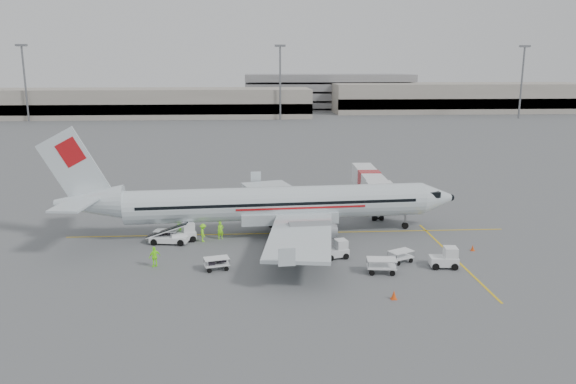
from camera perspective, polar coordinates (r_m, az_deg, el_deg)
The scene contains 27 objects.
ground at distance 56.64m, azimuth 0.13°, elevation -4.20°, with size 360.00×360.00×0.00m, color #56595B.
stripe_lead at distance 56.64m, azimuth 0.13°, elevation -4.20°, with size 44.00×0.20×0.01m, color yellow.
stripe_cross at distance 51.99m, azimuth 16.42°, elevation -6.32°, with size 0.20×20.00×0.01m, color yellow.
terminal_west at distance 187.99m, azimuth -14.98°, elevation 8.73°, with size 110.00×22.00×9.00m, color gray, non-canonical shape.
terminal_east at distance 212.50m, azimuth 16.85°, elevation 9.18°, with size 90.00×26.00×10.00m, color gray, non-canonical shape.
parking_garage at distance 216.14m, azimuth 4.03°, elevation 10.28°, with size 62.00×24.00×14.00m, color slate, non-canonical shape.
treeline at distance 229.46m, azimuth -2.77°, elevation 9.44°, with size 300.00×3.00×6.00m, color black, non-canonical shape.
mast_west at distance 184.50m, azimuth -25.14°, elevation 9.92°, with size 3.20×1.20×22.00m, color slate, non-canonical shape.
mast_center at distance 172.33m, azimuth -0.80°, elevation 10.99°, with size 3.20×1.20×22.00m, color slate, non-canonical shape.
mast_east at distance 191.33m, azimuth 22.64°, elevation 10.21°, with size 3.20×1.20×22.00m, color slate, non-canonical shape.
aircraft at distance 55.10m, azimuth -1.05°, elevation 1.11°, with size 39.16×30.70×10.80m, color silver, non-canonical shape.
jet_bridge at distance 67.09m, azimuth 8.22°, elevation 0.28°, with size 3.08×16.45×4.32m, color white, non-canonical shape.
belt_loader at distance 54.26m, azimuth -12.00°, elevation -3.85°, with size 4.71×1.77×2.55m, color white, non-canonical shape.
tug_fore at distance 48.85m, azimuth 15.56°, elevation -6.42°, with size 2.29×1.31×1.77m, color white, non-canonical shape.
tug_mid at distance 49.52m, azimuth 4.89°, elevation -5.80°, with size 2.10×1.20×1.62m, color white, non-canonical shape.
tug_aft at distance 54.77m, azimuth -10.67°, elevation -4.03°, with size 2.37×1.35×1.83m, color white, non-canonical shape.
cart_loaded_a at distance 47.05m, azimuth -7.26°, elevation -7.24°, with size 2.02×1.20×1.06m, color white, non-canonical shape.
cart_loaded_b at distance 55.08m, azimuth -12.24°, elevation -4.37°, with size 2.22×1.31×1.16m, color white, non-canonical shape.
cart_empty_a at distance 49.33m, azimuth 11.38°, elevation -6.44°, with size 2.03×1.20×1.06m, color white, non-canonical shape.
cart_empty_b at distance 46.58m, azimuth 9.47°, elevation -7.41°, with size 2.36×1.40×1.23m, color white, non-canonical shape.
cone_nose at distance 54.08m, azimuth 18.25°, elevation -5.39°, with size 0.35×0.35×0.57m, color #F04B11.
cone_port at distance 71.72m, azimuth 4.16°, elevation -0.32°, with size 0.37×0.37×0.61m, color #F04B11.
cone_stbd at distance 41.93m, azimuth 10.71°, elevation -10.20°, with size 0.43×0.43×0.71m, color #F04B11.
crew_a at distance 54.93m, azimuth -6.87°, elevation -3.89°, with size 0.64×0.42×1.75m, color #7CE11B.
crew_b at distance 55.33m, azimuth -10.96°, elevation -3.99°, with size 0.78×0.60×1.60m, color #7CE11B.
crew_c at distance 54.41m, azimuth -8.62°, elevation -4.11°, with size 1.13×0.65×1.75m, color #7CE11B.
crew_d at distance 48.56m, azimuth -13.39°, elevation -6.41°, with size 1.03×0.43×1.76m, color #7CE11B.
Camera 1 is at (-3.56, -54.03, 16.61)m, focal length 35.00 mm.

